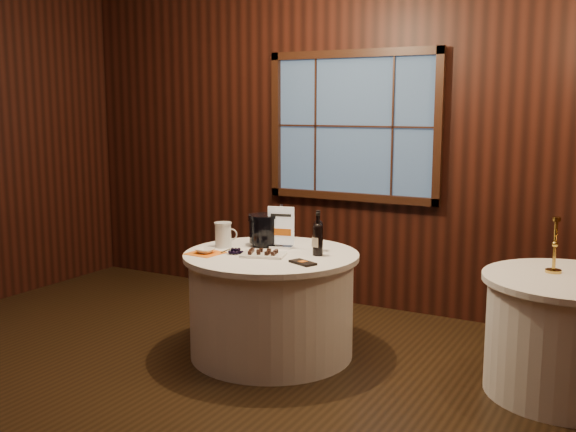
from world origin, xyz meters
The scene contains 15 objects.
ground centered at (0.00, 0.00, 0.00)m, with size 6.00×6.00×0.00m, color black.
back_wall centered at (0.00, 2.48, 1.54)m, with size 6.00×0.10×3.00m.
main_table centered at (0.00, 1.00, 0.39)m, with size 1.28×1.28×0.77m.
side_table centered at (2.00, 1.30, 0.39)m, with size 1.08×1.08×0.77m.
sign_stand centered at (-0.02, 1.19, 0.88)m, with size 0.20×0.14×0.33m.
port_bottle_left centered at (0.26, 1.23, 0.90)m, with size 0.07×0.08×0.30m.
port_bottle_right centered at (0.33, 1.10, 0.90)m, with size 0.07×0.08×0.31m.
ice_bucket centered at (-0.18, 1.19, 0.90)m, with size 0.24×0.24×0.24m.
chocolate_plate centered at (0.00, 0.89, 0.79)m, with size 0.35×0.28×0.04m.
chocolate_box centered at (0.36, 0.81, 0.78)m, with size 0.19×0.10×0.02m, color black.
grape_bunch centered at (-0.21, 0.83, 0.79)m, with size 0.18×0.11×0.04m.
glass_pitcher centered at (-0.42, 1.00, 0.87)m, with size 0.17×0.13×0.19m.
orange_napkin centered at (-0.41, 0.75, 0.77)m, with size 0.23×0.23×0.00m, color orange.
cracker_bowl centered at (-0.41, 0.75, 0.79)m, with size 0.14×0.14×0.03m, color white.
brass_candlestick centered at (1.88, 1.38, 0.90)m, with size 0.10×0.10×0.36m.
Camera 1 is at (2.43, -3.14, 1.83)m, focal length 42.00 mm.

